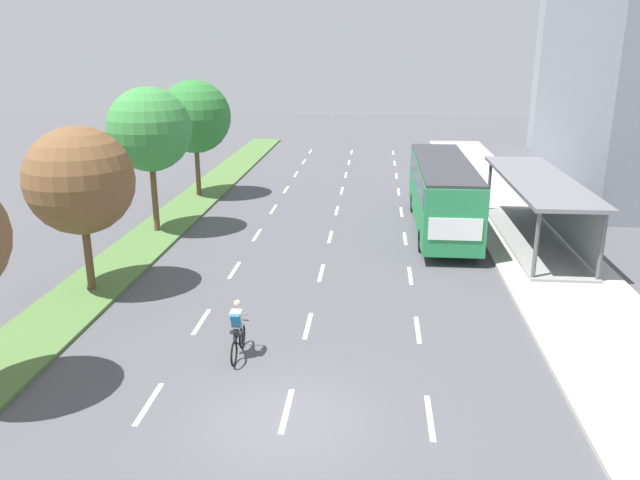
# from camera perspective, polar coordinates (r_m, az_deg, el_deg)

# --- Properties ---
(ground_plane) EXTENTS (140.00, 140.00, 0.00)m
(ground_plane) POSITION_cam_1_polar(r_m,az_deg,el_deg) (15.69, -3.27, -16.03)
(ground_plane) COLOR #4C4C51
(median_strip) EXTENTS (2.60, 52.00, 0.12)m
(median_strip) POSITION_cam_1_polar(r_m,az_deg,el_deg) (35.58, -11.94, 3.00)
(median_strip) COLOR #4C7038
(median_strip) RESTS_ON ground
(sidewalk_right) EXTENTS (4.50, 52.00, 0.15)m
(sidewalk_right) POSITION_cam_1_polar(r_m,az_deg,el_deg) (34.81, 16.93, 2.33)
(sidewalk_right) COLOR #ADAAA3
(sidewalk_right) RESTS_ON ground
(lane_divider_left) EXTENTS (0.14, 46.25, 0.01)m
(lane_divider_left) POSITION_cam_1_polar(r_m,az_deg,el_deg) (32.25, -4.95, 1.74)
(lane_divider_left) COLOR white
(lane_divider_left) RESTS_ON ground
(lane_divider_center) EXTENTS (0.14, 46.25, 0.01)m
(lane_divider_center) POSITION_cam_1_polar(r_m,az_deg,el_deg) (31.84, 1.27, 1.60)
(lane_divider_center) COLOR white
(lane_divider_center) RESTS_ON ground
(lane_divider_right) EXTENTS (0.14, 46.25, 0.01)m
(lane_divider_right) POSITION_cam_1_polar(r_m,az_deg,el_deg) (31.81, 7.57, 1.43)
(lane_divider_right) COLOR white
(lane_divider_right) RESTS_ON ground
(bus_shelter) EXTENTS (2.90, 11.25, 2.86)m
(bus_shelter) POSITION_cam_1_polar(r_m,az_deg,el_deg) (29.74, 19.61, 3.16)
(bus_shelter) COLOR gray
(bus_shelter) RESTS_ON sidewalk_right
(bus) EXTENTS (2.54, 11.29, 3.37)m
(bus) POSITION_cam_1_polar(r_m,az_deg,el_deg) (30.67, 11.06, 4.64)
(bus) COLOR #28844C
(bus) RESTS_ON ground
(cyclist) EXTENTS (0.46, 1.82, 1.71)m
(cyclist) POSITION_cam_1_polar(r_m,az_deg,el_deg) (18.26, -7.51, -8.23)
(cyclist) COLOR black
(cyclist) RESTS_ON ground
(median_tree_second) EXTENTS (3.77, 3.77, 5.90)m
(median_tree_second) POSITION_cam_1_polar(r_m,az_deg,el_deg) (23.35, -21.02, 5.06)
(median_tree_second) COLOR brown
(median_tree_second) RESTS_ON median_strip
(median_tree_third) EXTENTS (3.85, 3.85, 6.74)m
(median_tree_third) POSITION_cam_1_polar(r_m,az_deg,el_deg) (30.16, -15.27, 9.65)
(median_tree_third) COLOR brown
(median_tree_third) RESTS_ON median_strip
(median_tree_fourth) EXTENTS (4.15, 4.15, 6.66)m
(median_tree_fourth) POSITION_cam_1_polar(r_m,az_deg,el_deg) (37.34, -11.34, 10.94)
(median_tree_fourth) COLOR brown
(median_tree_fourth) RESTS_ON median_strip
(building_near_right) EXTENTS (7.00, 14.91, 17.39)m
(building_near_right) POSITION_cam_1_polar(r_m,az_deg,el_deg) (41.14, 26.99, 15.62)
(building_near_right) COLOR gray
(building_near_right) RESTS_ON ground
(building_mid_right) EXTENTS (10.00, 14.80, 18.80)m
(building_mid_right) POSITION_cam_1_polar(r_m,az_deg,el_deg) (53.07, 26.51, 16.42)
(building_mid_right) COLOR #8E939E
(building_mid_right) RESTS_ON ground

